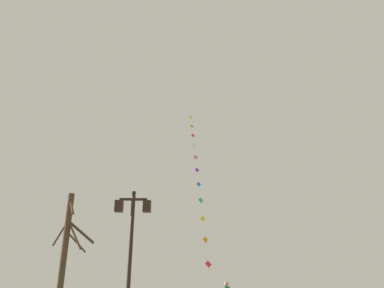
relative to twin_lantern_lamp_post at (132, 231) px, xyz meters
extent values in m
cylinder|color=black|center=(0.00, 0.00, -0.98)|extent=(0.14, 0.14, 4.48)
sphere|color=black|center=(0.00, 0.00, 1.34)|extent=(0.16, 0.16, 0.16)
cube|color=black|center=(0.00, 0.00, 1.11)|extent=(0.98, 0.08, 0.08)
cube|color=black|center=(-0.49, 0.00, 0.86)|extent=(0.28, 0.28, 0.40)
cube|color=beige|center=(-0.49, 0.00, 0.86)|extent=(0.19, 0.19, 0.30)
cube|color=black|center=(0.49, 0.00, 0.86)|extent=(0.28, 0.28, 0.40)
cube|color=beige|center=(0.49, 0.00, 0.86)|extent=(0.19, 0.19, 0.30)
cylinder|color=silver|center=(3.30, 7.26, -1.80)|extent=(0.13, 1.98, 2.48)
cylinder|color=silver|center=(3.21, 8.82, 0.16)|extent=(0.09, 1.17, 1.47)
cylinder|color=silver|center=(3.15, 9.98, 1.62)|extent=(0.09, 1.17, 1.47)
cylinder|color=silver|center=(3.08, 11.13, 3.07)|extent=(0.09, 1.17, 1.47)
cylinder|color=silver|center=(3.01, 12.29, 4.52)|extent=(0.09, 1.17, 1.47)
cylinder|color=silver|center=(2.95, 13.44, 5.98)|extent=(0.09, 1.17, 1.47)
cylinder|color=silver|center=(2.88, 14.60, 7.43)|extent=(0.09, 1.17, 1.47)
cylinder|color=silver|center=(2.82, 15.76, 8.89)|extent=(0.09, 1.17, 1.47)
cylinder|color=silver|center=(2.75, 16.91, 10.34)|extent=(0.09, 1.17, 1.47)
cylinder|color=silver|center=(2.68, 18.07, 11.79)|extent=(0.09, 1.17, 1.47)
cylinder|color=silver|center=(2.62, 19.22, 13.25)|extent=(0.09, 1.17, 1.47)
cube|color=red|center=(3.24, 8.25, -0.57)|extent=(0.38, 0.04, 0.38)
cylinder|color=red|center=(3.24, 8.25, -0.81)|extent=(0.02, 0.02, 0.18)
cube|color=orange|center=(3.18, 9.40, 0.89)|extent=(0.38, 0.05, 0.38)
cylinder|color=orange|center=(3.18, 9.40, 0.63)|extent=(0.02, 0.03, 0.22)
cube|color=yellow|center=(3.11, 10.56, 2.34)|extent=(0.38, 0.06, 0.38)
cylinder|color=yellow|center=(3.11, 10.56, 2.09)|extent=(0.02, 0.03, 0.20)
cube|color=green|center=(3.05, 11.71, 3.80)|extent=(0.37, 0.08, 0.38)
cylinder|color=green|center=(3.05, 11.71, 3.52)|extent=(0.02, 0.04, 0.25)
cube|color=blue|center=(2.98, 12.87, 5.25)|extent=(0.38, 0.05, 0.38)
cylinder|color=blue|center=(2.98, 12.87, 4.99)|extent=(0.02, 0.03, 0.22)
cube|color=purple|center=(2.91, 14.02, 6.70)|extent=(0.37, 0.10, 0.38)
cylinder|color=purple|center=(2.91, 14.02, 6.45)|extent=(0.02, 0.02, 0.21)
cube|color=pink|center=(2.85, 15.18, 8.16)|extent=(0.38, 0.03, 0.38)
cylinder|color=pink|center=(2.85, 15.18, 7.91)|extent=(0.02, 0.02, 0.20)
cube|color=white|center=(2.78, 16.33, 9.61)|extent=(0.38, 0.04, 0.38)
cylinder|color=white|center=(2.78, 16.33, 9.35)|extent=(0.02, 0.03, 0.22)
cube|color=red|center=(2.72, 17.49, 11.07)|extent=(0.37, 0.09, 0.38)
cylinder|color=red|center=(2.72, 17.49, 10.82)|extent=(0.03, 0.05, 0.20)
cube|color=orange|center=(2.65, 18.64, 12.52)|extent=(0.38, 0.07, 0.38)
cylinder|color=orange|center=(2.65, 18.64, 12.24)|extent=(0.02, 0.03, 0.25)
cube|color=yellow|center=(2.59, 19.80, 13.98)|extent=(0.38, 0.03, 0.38)
cylinder|color=yellow|center=(2.59, 19.80, 13.68)|extent=(0.02, 0.02, 0.28)
sphere|color=tan|center=(3.87, 5.47, -1.62)|extent=(0.22, 0.22, 0.22)
cylinder|color=#4C3826|center=(-2.71, 1.68, -0.75)|extent=(0.24, 0.24, 4.94)
cylinder|color=#4C3826|center=(-2.41, 2.05, -0.13)|extent=(0.69, 0.82, 0.75)
cylinder|color=#4C3826|center=(-2.22, 1.86, 0.23)|extent=(1.09, 0.48, 0.89)
cylinder|color=#4C3826|center=(-3.07, 2.04, 0.21)|extent=(0.79, 0.80, 0.94)
cylinder|color=#4C3826|center=(-2.54, 1.33, 1.10)|extent=(0.47, 0.80, 0.71)
cylinder|color=#4C3826|center=(-2.35, 1.43, 0.07)|extent=(0.83, 0.60, 1.17)
camera|label=1|loc=(1.69, -12.84, -1.87)|focal=34.17mm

